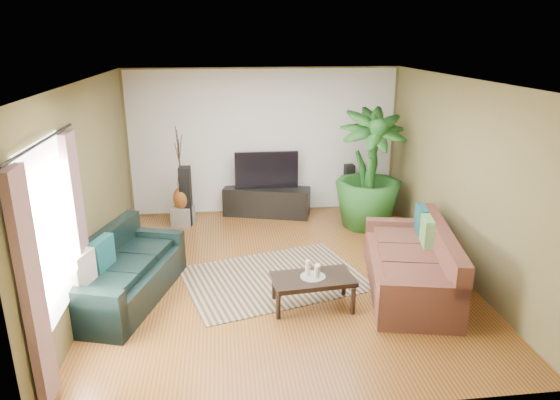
{
  "coord_description": "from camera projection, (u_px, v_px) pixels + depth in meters",
  "views": [
    {
      "loc": [
        -0.78,
        -6.36,
        3.23
      ],
      "look_at": [
        0.0,
        0.2,
        1.05
      ],
      "focal_mm": 32.0,
      "sensor_mm": 36.0,
      "label": 1
    }
  ],
  "objects": [
    {
      "name": "pedestal",
      "position": [
        183.0,
        216.0,
        8.91
      ],
      "size": [
        0.43,
        0.43,
        0.34
      ],
      "primitive_type": "cube",
      "rotation": [
        0.0,
        0.0,
        -0.32
      ],
      "color": "gray",
      "rests_on": "floor"
    },
    {
      "name": "plant_pot",
      "position": [
        367.0,
        218.0,
        8.85
      ],
      "size": [
        0.38,
        0.38,
        0.3
      ],
      "primitive_type": "cylinder",
      "color": "black",
      "rests_on": "floor"
    },
    {
      "name": "wall_right",
      "position": [
        459.0,
        177.0,
        6.95
      ],
      "size": [
        0.0,
        5.5,
        5.5
      ],
      "primitive_type": "plane",
      "rotation": [
        1.57,
        0.0,
        -1.57
      ],
      "color": "brown",
      "rests_on": "ground"
    },
    {
      "name": "sofa_left",
      "position": [
        126.0,
        269.0,
        6.31
      ],
      "size": [
        1.38,
        2.13,
        0.85
      ],
      "primitive_type": "cube",
      "rotation": [
        0.0,
        0.0,
        1.27
      ],
      "color": "black",
      "rests_on": "floor"
    },
    {
      "name": "ceiling",
      "position": [
        282.0,
        80.0,
        6.25
      ],
      "size": [
        5.5,
        5.5,
        0.0
      ],
      "primitive_type": "plane",
      "rotation": [
        3.14,
        0.0,
        0.0
      ],
      "color": "white",
      "rests_on": "ground"
    },
    {
      "name": "curtain_near",
      "position": [
        32.0,
        292.0,
        4.25
      ],
      "size": [
        0.08,
        0.35,
        2.2
      ],
      "primitive_type": "cube",
      "color": "gray",
      "rests_on": "ground"
    },
    {
      "name": "sofa_right",
      "position": [
        409.0,
        259.0,
        6.58
      ],
      "size": [
        1.43,
        2.37,
        0.85
      ],
      "primitive_type": "cube",
      "rotation": [
        0.0,
        0.0,
        -1.78
      ],
      "color": "#562E24",
      "rests_on": "floor"
    },
    {
      "name": "wall_front",
      "position": [
        322.0,
        277.0,
        4.08
      ],
      "size": [
        5.0,
        0.0,
        5.0
      ],
      "primitive_type": "plane",
      "rotation": [
        -1.57,
        0.0,
        0.0
      ],
      "color": "brown",
      "rests_on": "ground"
    },
    {
      "name": "wall_left",
      "position": [
        89.0,
        190.0,
        6.39
      ],
      "size": [
        0.0,
        5.5,
        5.5
      ],
      "primitive_type": "plane",
      "rotation": [
        1.57,
        0.0,
        1.57
      ],
      "color": "brown",
      "rests_on": "ground"
    },
    {
      "name": "window_pane",
      "position": [
        50.0,
        233.0,
        4.87
      ],
      "size": [
        0.0,
        1.8,
        1.8
      ],
      "primitive_type": "plane",
      "rotation": [
        1.57,
        0.0,
        1.57
      ],
      "color": "white",
      "rests_on": "ground"
    },
    {
      "name": "side_table",
      "position": [
        121.0,
        257.0,
        7.04
      ],
      "size": [
        0.49,
        0.49,
        0.51
      ],
      "primitive_type": "cube",
      "rotation": [
        0.0,
        0.0,
        0.01
      ],
      "color": "brown",
      "rests_on": "floor"
    },
    {
      "name": "backwall_panel",
      "position": [
        264.0,
        142.0,
        9.26
      ],
      "size": [
        4.9,
        0.0,
        4.9
      ],
      "primitive_type": "plane",
      "rotation": [
        1.57,
        0.0,
        0.0
      ],
      "color": "white",
      "rests_on": "ground"
    },
    {
      "name": "curtain_rod",
      "position": [
        42.0,
        142.0,
        4.59
      ],
      "size": [
        0.03,
        1.9,
        0.03
      ],
      "primitive_type": "cylinder",
      "rotation": [
        1.57,
        0.0,
        0.0
      ],
      "color": "black",
      "rests_on": "ground"
    },
    {
      "name": "area_rug",
      "position": [
        274.0,
        278.0,
        6.97
      ],
      "size": [
        2.75,
        2.27,
        0.01
      ],
      "primitive_type": "cube",
      "rotation": [
        0.0,
        0.0,
        0.27
      ],
      "color": "#9C805B",
      "rests_on": "floor"
    },
    {
      "name": "coffee_table",
      "position": [
        313.0,
        292.0,
        6.2
      ],
      "size": [
        1.04,
        0.64,
        0.41
      ],
      "primitive_type": "cube",
      "rotation": [
        0.0,
        0.0,
        0.1
      ],
      "color": "black",
      "rests_on": "floor"
    },
    {
      "name": "vase",
      "position": [
        182.0,
        198.0,
        8.81
      ],
      "size": [
        0.31,
        0.31,
        0.43
      ],
      "primitive_type": "ellipsoid",
      "color": "brown",
      "rests_on": "pedestal"
    },
    {
      "name": "candle_short",
      "position": [
        318.0,
        269.0,
        6.17
      ],
      "size": [
        0.06,
        0.06,
        0.13
      ],
      "primitive_type": "cylinder",
      "color": "white",
      "rests_on": "candle_tray"
    },
    {
      "name": "floor",
      "position": [
        282.0,
        274.0,
        7.1
      ],
      "size": [
        5.5,
        5.5,
        0.0
      ],
      "primitive_type": "plane",
      "color": "brown",
      "rests_on": "ground"
    },
    {
      "name": "curtain_far",
      "position": [
        79.0,
        228.0,
        5.66
      ],
      "size": [
        0.08,
        0.35,
        2.2
      ],
      "primitive_type": "cube",
      "color": "gray",
      "rests_on": "ground"
    },
    {
      "name": "candle_tray",
      "position": [
        313.0,
        277.0,
        6.13
      ],
      "size": [
        0.31,
        0.31,
        0.01
      ],
      "primitive_type": "cylinder",
      "color": "gray",
      "rests_on": "coffee_table"
    },
    {
      "name": "candle_mid",
      "position": [
        317.0,
        272.0,
        6.07
      ],
      "size": [
        0.06,
        0.06,
        0.15
      ],
      "primitive_type": "cylinder",
      "color": "beige",
      "rests_on": "candle_tray"
    },
    {
      "name": "television",
      "position": [
        266.0,
        170.0,
        9.18
      ],
      "size": [
        1.17,
        0.06,
        0.69
      ],
      "primitive_type": "cube",
      "color": "black",
      "rests_on": "tv_stand"
    },
    {
      "name": "speaker_left",
      "position": [
        186.0,
        196.0,
        8.8
      ],
      "size": [
        0.21,
        0.23,
        1.07
      ],
      "primitive_type": "cube",
      "rotation": [
        0.0,
        0.0,
        -0.1
      ],
      "color": "black",
      "rests_on": "floor"
    },
    {
      "name": "wall_back",
      "position": [
        264.0,
        142.0,
        9.27
      ],
      "size": [
        5.0,
        0.0,
        5.0
      ],
      "primitive_type": "plane",
      "rotation": [
        1.57,
        0.0,
        0.0
      ],
      "color": "brown",
      "rests_on": "ground"
    },
    {
      "name": "speaker_right",
      "position": [
        349.0,
        189.0,
        9.45
      ],
      "size": [
        0.18,
        0.2,
        0.94
      ],
      "primitive_type": "cube",
      "rotation": [
        0.0,
        0.0,
        0.06
      ],
      "color": "black",
      "rests_on": "floor"
    },
    {
      "name": "candle_tall",
      "position": [
        308.0,
        268.0,
        6.12
      ],
      "size": [
        0.06,
        0.06,
        0.2
      ],
      "primitive_type": "cylinder",
      "color": "beige",
      "rests_on": "candle_tray"
    },
    {
      "name": "potted_plant",
      "position": [
        369.0,
        170.0,
        8.57
      ],
      "size": [
        1.2,
        1.2,
        2.07
      ],
      "primitive_type": "imported",
      "rotation": [
        0.0,
        0.0,
        0.04
      ],
      "color": "#1B4A18",
      "rests_on": "floor"
    },
    {
      "name": "tv_stand",
      "position": [
        267.0,
        201.0,
        9.37
      ],
      "size": [
        1.66,
        0.9,
        0.53
      ],
      "primitive_type": "cube",
      "rotation": [
        0.0,
        0.0,
        -0.28
      ],
      "color": "black",
      "rests_on": "floor"
    }
  ]
}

